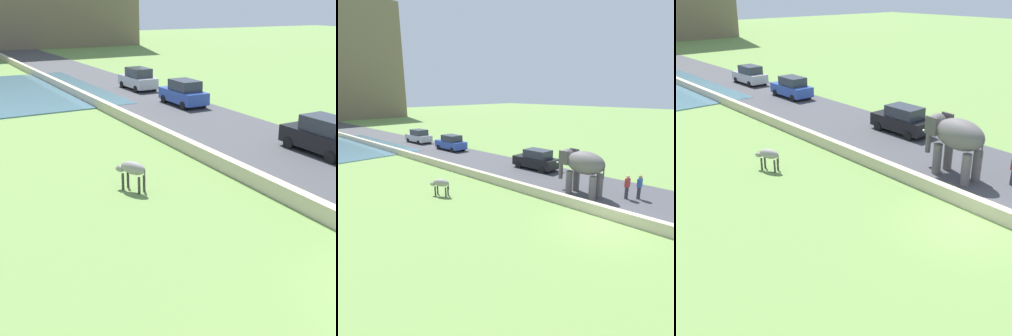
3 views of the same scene
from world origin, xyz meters
The scene contains 10 objects.
ground_plane centered at (0.00, 0.00, 0.00)m, with size 220.00×220.00×0.00m, color #6B8E47.
road_surface centered at (5.00, 20.00, 0.03)m, with size 7.00×120.00×0.06m, color #424247.
barrier_wall centered at (1.20, 18.00, 0.32)m, with size 0.40×110.00×0.63m, color beige.
elephant centered at (3.44, 3.22, 2.04)m, with size 1.52×3.49×2.99m.
person_beside_elephant centered at (4.66, 0.67, 0.87)m, with size 0.36×0.22×1.63m.
person_trailing centered at (5.17, 0.10, 0.87)m, with size 0.36×0.22×1.63m.
car_silver centered at (6.58, 29.23, 0.90)m, with size 1.83×4.02×1.80m.
car_blue centered at (6.58, 22.04, 0.90)m, with size 1.82×4.01×1.80m.
car_black centered at (6.58, 9.48, 0.90)m, with size 1.82×4.01×1.80m.
cow_grey centered at (-3.10, 9.77, 0.84)m, with size 0.93×1.39×1.15m.
Camera 2 is at (-13.52, -6.33, 6.74)m, focal length 31.96 mm.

